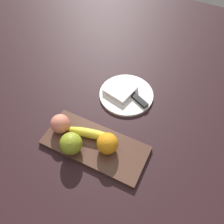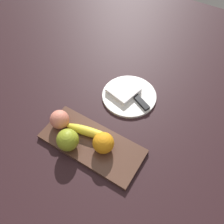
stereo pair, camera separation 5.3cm
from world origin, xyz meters
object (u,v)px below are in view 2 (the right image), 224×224
object	(u,v)px
dinner_plate	(129,96)
fruit_tray	(92,144)
apple	(68,140)
banana	(89,132)
folded_napkin	(124,91)
peach	(60,119)
knife	(139,100)
orange_near_apple	(103,143)

from	to	relation	value
dinner_plate	fruit_tray	bearing A→B (deg)	90.00
dinner_plate	apple	bearing A→B (deg)	79.16
banana	fruit_tray	bearing A→B (deg)	-52.38
fruit_tray	folded_napkin	xyz separation A→B (m)	(0.03, -0.27, 0.01)
peach	knife	distance (m)	0.33
orange_near_apple	peach	world-z (taller)	orange_near_apple
orange_near_apple	knife	size ratio (longest dim) A/B	0.44
banana	folded_napkin	bearing A→B (deg)	77.12
knife	dinner_plate	bearing A→B (deg)	17.51
apple	banana	size ratio (longest dim) A/B	0.42
fruit_tray	peach	world-z (taller)	peach
apple	knife	world-z (taller)	apple
fruit_tray	orange_near_apple	size ratio (longest dim) A/B	5.01
apple	orange_near_apple	size ratio (longest dim) A/B	1.04
apple	dinner_plate	size ratio (longest dim) A/B	0.34
folded_napkin	banana	bearing A→B (deg)	89.87
banana	dinner_plate	world-z (taller)	banana
apple	folded_napkin	size ratio (longest dim) A/B	0.72
fruit_tray	apple	size ratio (longest dim) A/B	4.80
banana	peach	world-z (taller)	peach
apple	peach	xyz separation A→B (m)	(0.08, -0.05, -0.00)
fruit_tray	banana	xyz separation A→B (m)	(0.03, -0.02, 0.03)
apple	dinner_plate	distance (m)	0.34
peach	folded_napkin	xyz separation A→B (m)	(-0.11, -0.27, -0.03)
peach	fruit_tray	bearing A→B (deg)	179.14
banana	peach	distance (m)	0.12
peach	dinner_plate	bearing A→B (deg)	-117.73
dinner_plate	knife	size ratio (longest dim) A/B	1.32
dinner_plate	folded_napkin	world-z (taller)	folded_napkin
orange_near_apple	dinner_plate	size ratio (longest dim) A/B	0.33
peach	apple	bearing A→B (deg)	146.33
orange_near_apple	knife	world-z (taller)	orange_near_apple
fruit_tray	orange_near_apple	world-z (taller)	orange_near_apple
apple	knife	distance (m)	0.34
orange_near_apple	knife	distance (m)	0.27
knife	banana	bearing A→B (deg)	97.29
peach	folded_napkin	world-z (taller)	peach
dinner_plate	folded_napkin	size ratio (longest dim) A/B	2.08
knife	folded_napkin	bearing A→B (deg)	20.18
banana	folded_napkin	distance (m)	0.25
fruit_tray	folded_napkin	bearing A→B (deg)	-84.07
folded_napkin	knife	size ratio (longest dim) A/B	0.64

